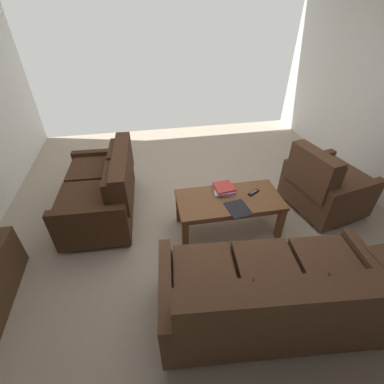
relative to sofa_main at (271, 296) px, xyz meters
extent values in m
cube|color=tan|center=(0.31, -1.49, -0.38)|extent=(5.17, 5.77, 0.01)
cylinder|color=black|center=(-0.77, -0.35, -0.35)|extent=(0.05, 0.05, 0.06)
cylinder|color=black|center=(0.68, -0.50, -0.35)|extent=(0.05, 0.05, 0.06)
cylinder|color=black|center=(-0.70, 0.36, -0.35)|extent=(0.05, 0.05, 0.06)
cylinder|color=black|center=(0.75, 0.22, -0.35)|extent=(0.05, 0.05, 0.06)
cube|color=brown|center=(-0.01, -0.07, -0.12)|extent=(1.69, 0.99, 0.40)
cube|color=brown|center=(-0.55, -0.03, 0.13)|extent=(0.57, 0.78, 0.10)
cube|color=brown|center=(-0.01, -0.09, 0.13)|extent=(0.57, 0.78, 0.10)
cube|color=brown|center=(0.53, -0.14, 0.13)|extent=(0.57, 0.78, 0.10)
cube|color=brown|center=(0.03, 0.29, 0.27)|extent=(1.63, 0.34, 0.48)
cube|color=brown|center=(-0.52, 0.23, 0.27)|extent=(0.49, 0.17, 0.35)
cube|color=brown|center=(0.02, 0.18, 0.27)|extent=(0.49, 0.17, 0.35)
cube|color=brown|center=(0.55, 0.13, 0.27)|extent=(0.49, 0.17, 0.35)
cube|color=brown|center=(-0.86, 0.02, -0.05)|extent=(0.18, 0.85, 0.56)
cube|color=brown|center=(0.85, -0.15, -0.05)|extent=(0.18, 0.85, 0.56)
cylinder|color=black|center=(1.87, -2.33, -0.35)|extent=(0.05, 0.05, 0.06)
cylinder|color=black|center=(1.91, -1.29, -0.35)|extent=(0.05, 0.05, 0.06)
cylinder|color=black|center=(1.17, -2.30, -0.35)|extent=(0.05, 0.05, 0.06)
cylinder|color=black|center=(1.22, -1.26, -0.35)|extent=(0.05, 0.05, 0.06)
cube|color=#422819|center=(1.54, -1.80, -0.13)|extent=(0.86, 1.24, 0.38)
cube|color=#422819|center=(1.55, -2.10, 0.11)|extent=(0.74, 0.59, 0.10)
cube|color=#422819|center=(1.57, -1.50, 0.11)|extent=(0.74, 0.59, 0.10)
cube|color=#422819|center=(1.20, -1.78, 0.25)|extent=(0.23, 1.21, 0.48)
cube|color=#422819|center=(1.29, -2.09, 0.25)|extent=(0.14, 0.55, 0.34)
cube|color=#422819|center=(1.32, -1.49, 0.25)|extent=(0.14, 0.55, 0.34)
cube|color=#422819|center=(1.51, -2.45, -0.06)|extent=(0.82, 0.13, 0.54)
cube|color=#422819|center=(1.57, -1.15, -0.06)|extent=(0.82, 0.13, 0.54)
cube|color=brown|center=(0.00, -1.21, 0.07)|extent=(1.21, 0.59, 0.04)
cube|color=brown|center=(0.00, -1.21, 0.02)|extent=(1.11, 0.53, 0.05)
cube|color=brown|center=(-0.56, -1.45, -0.16)|extent=(0.07, 0.07, 0.43)
cube|color=brown|center=(0.56, -1.45, -0.16)|extent=(0.07, 0.07, 0.43)
cube|color=brown|center=(-0.56, -0.96, -0.16)|extent=(0.07, 0.07, 0.43)
cube|color=brown|center=(0.56, -0.96, -0.16)|extent=(0.07, 0.07, 0.43)
cylinder|color=brown|center=(-0.92, -0.13, -0.09)|extent=(0.04, 0.04, 0.59)
cylinder|color=black|center=(-1.78, -1.20, -0.35)|extent=(0.06, 0.06, 0.06)
cylinder|color=black|center=(-1.68, -1.70, -0.35)|extent=(0.06, 0.06, 0.06)
cylinder|color=black|center=(-1.10, -1.06, -0.35)|extent=(0.06, 0.06, 0.06)
cylinder|color=black|center=(-1.00, -1.56, -0.35)|extent=(0.06, 0.06, 0.06)
cube|color=brown|center=(-1.39, -1.38, -0.12)|extent=(0.94, 0.83, 0.39)
cube|color=brown|center=(-1.41, -1.38, 0.12)|extent=(0.83, 0.76, 0.10)
cube|color=brown|center=(-1.05, -1.31, 0.28)|extent=(0.31, 0.70, 0.51)
cube|color=brown|center=(-1.16, -1.33, 0.28)|extent=(0.24, 0.62, 0.37)
cube|color=brown|center=(-1.47, -1.00, -0.05)|extent=(0.82, 0.26, 0.55)
cube|color=brown|center=(-1.31, -1.76, -0.05)|extent=(0.82, 0.26, 0.55)
cube|color=silver|center=(0.02, -1.37, 0.10)|extent=(0.26, 0.28, 0.02)
cube|color=#996699|center=(0.02, -1.37, 0.12)|extent=(0.22, 0.27, 0.02)
cube|color=#C63833|center=(0.02, -1.37, 0.14)|extent=(0.25, 0.25, 0.02)
cube|color=black|center=(-0.31, -1.26, 0.10)|extent=(0.16, 0.12, 0.02)
cube|color=#59595B|center=(-0.31, -1.26, 0.11)|extent=(0.11, 0.08, 0.00)
cube|color=black|center=(-0.04, -1.01, 0.09)|extent=(0.27, 0.32, 0.01)
camera|label=1|loc=(0.87, 1.15, 2.02)|focal=25.44mm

